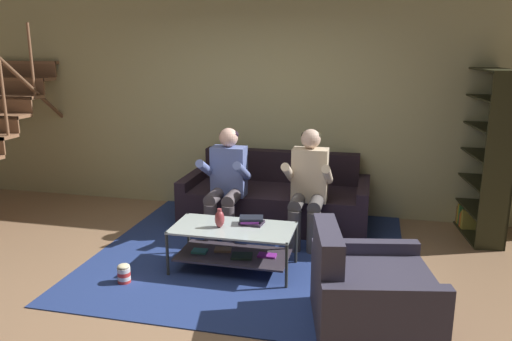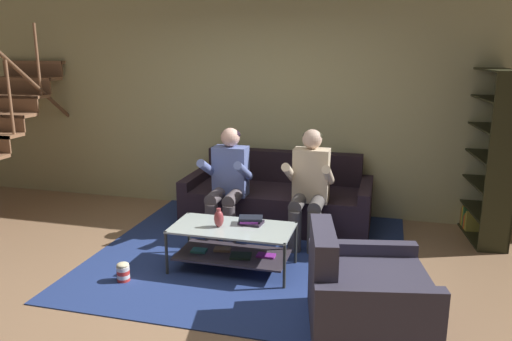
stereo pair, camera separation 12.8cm
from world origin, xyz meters
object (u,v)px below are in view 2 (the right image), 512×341
at_px(couch, 278,201).
at_px(bookshelf, 490,166).
at_px(armchair, 364,296).
at_px(person_seated_right, 309,183).
at_px(book_stack, 251,220).
at_px(vase, 219,218).
at_px(person_seated_left, 228,179).
at_px(popcorn_tub, 123,272).
at_px(coffee_table, 233,241).

xyz_separation_m(couch, bookshelf, (2.34, 0.20, 0.53)).
height_order(bookshelf, armchair, bookshelf).
distance_m(person_seated_right, book_stack, 0.88).
bearing_deg(vase, bookshelf, 31.92).
relative_size(book_stack, armchair, 0.24).
bearing_deg(book_stack, person_seated_right, 58.05).
xyz_separation_m(vase, bookshelf, (2.60, 1.62, 0.29)).
xyz_separation_m(couch, book_stack, (0.01, -1.26, 0.18)).
distance_m(person_seated_left, popcorn_tub, 1.57).
distance_m(book_stack, armchair, 1.44).
height_order(couch, person_seated_left, person_seated_left).
bearing_deg(person_seated_left, bookshelf, 14.95).
relative_size(person_seated_left, book_stack, 4.83).
xyz_separation_m(person_seated_left, bookshelf, (2.79, 0.75, 0.14)).
height_order(person_seated_right, coffee_table, person_seated_right).
distance_m(vase, popcorn_tub, 0.99).
xyz_separation_m(vase, book_stack, (0.27, 0.15, -0.05)).
bearing_deg(person_seated_right, coffee_table, -125.02).
bearing_deg(bookshelf, book_stack, -147.85).
distance_m(person_seated_right, coffee_table, 1.10).
xyz_separation_m(armchair, popcorn_tub, (-2.15, 0.25, -0.18)).
relative_size(person_seated_left, popcorn_tub, 6.55).
distance_m(book_stack, popcorn_tub, 1.26).
bearing_deg(couch, book_stack, -89.76).
height_order(book_stack, armchair, armchair).
relative_size(person_seated_right, book_stack, 4.92).
relative_size(book_stack, popcorn_tub, 1.36).
bearing_deg(coffee_table, couch, 84.31).
xyz_separation_m(bookshelf, armchair, (-1.21, -2.35, -0.53)).
height_order(person_seated_right, armchair, person_seated_right).
bearing_deg(bookshelf, coffee_table, -147.28).
bearing_deg(person_seated_right, vase, -129.32).
height_order(person_seated_left, person_seated_right, person_seated_right).
relative_size(person_seated_left, person_seated_right, 0.98).
relative_size(couch, armchair, 2.07).
relative_size(vase, popcorn_tub, 0.99).
bearing_deg(book_stack, popcorn_tub, -148.44).
distance_m(coffee_table, book_stack, 0.26).
bearing_deg(person_seated_left, popcorn_tub, -112.75).
relative_size(person_seated_right, bookshelf, 0.66).
bearing_deg(person_seated_right, book_stack, -121.95).
bearing_deg(popcorn_tub, person_seated_left, 67.25).
xyz_separation_m(coffee_table, armchair, (1.27, -0.76, -0.01)).
distance_m(couch, person_seated_right, 0.81).
bearing_deg(book_stack, couch, 90.24).
height_order(person_seated_left, book_stack, person_seated_left).
bearing_deg(armchair, person_seated_right, 112.73).
bearing_deg(popcorn_tub, couch, 61.63).
distance_m(couch, bookshelf, 2.40).
height_order(bookshelf, popcorn_tub, bookshelf).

